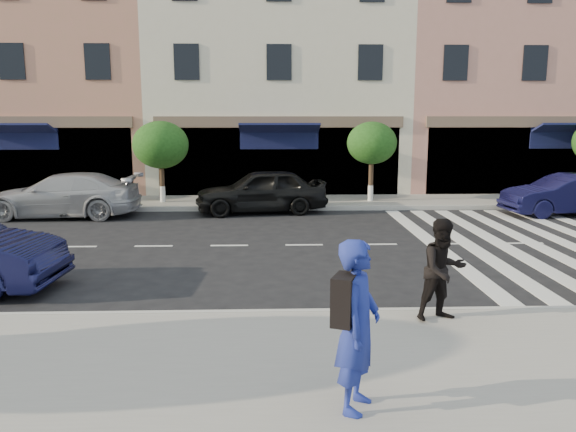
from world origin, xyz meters
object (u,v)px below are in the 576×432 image
at_px(walker, 443,270).
at_px(car_far_right, 566,195).
at_px(car_far_left, 63,195).
at_px(car_far_mid, 261,191).
at_px(photographer, 358,326).

bearing_deg(walker, car_far_right, 37.00).
relative_size(walker, car_far_right, 0.39).
height_order(car_far_left, car_far_right, car_far_left).
height_order(walker, car_far_mid, walker).
bearing_deg(photographer, walker, -11.20).
relative_size(car_far_mid, car_far_right, 1.07).
bearing_deg(car_far_right, walker, -41.55).
distance_m(walker, car_far_mid, 11.52).
height_order(photographer, car_far_right, photographer).
relative_size(walker, car_far_left, 0.32).
xyz_separation_m(photographer, car_far_mid, (-1.26, 13.84, -0.35)).
relative_size(car_far_left, car_far_right, 1.20).
xyz_separation_m(photographer, walker, (1.81, 2.74, -0.15)).
bearing_deg(walker, car_far_mid, 88.56).
bearing_deg(car_far_mid, car_far_right, 78.09).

